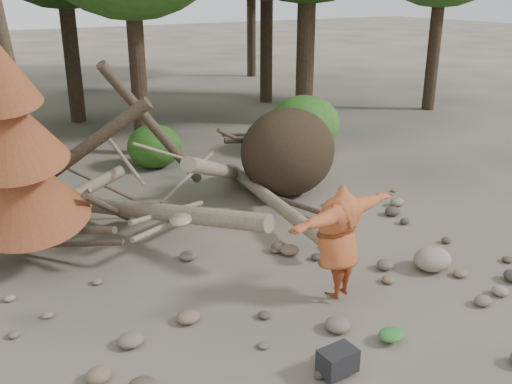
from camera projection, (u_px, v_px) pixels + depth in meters
ground at (305, 313)px, 8.30m from camera, size 120.00×120.00×0.00m
deadfall_pile at (267, 158)px, 12.36m from camera, size 8.55×5.24×3.30m
dead_conifer at (16, 150)px, 8.77m from camera, size 2.06×2.16×4.35m
bush_mid at (154, 146)px, 14.77m from camera, size 1.40×1.40×1.12m
bush_right at (304, 124)px, 16.09m from camera, size 2.00×2.00×1.60m
frisbee_thrower at (338, 241)px, 8.35m from camera, size 3.56×1.17×1.77m
backpack at (337, 365)px, 6.93m from camera, size 0.46×0.31×0.30m
cloth_green at (391, 338)px, 7.61m from camera, size 0.37×0.31×0.14m
cloth_orange at (334, 356)px, 7.25m from camera, size 0.32×0.26×0.12m
boulder_mid_right at (432, 259)px, 9.51m from camera, size 0.65×0.58×0.39m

